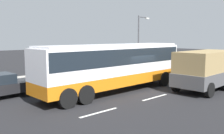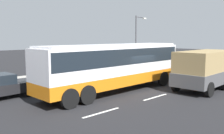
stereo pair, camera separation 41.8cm
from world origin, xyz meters
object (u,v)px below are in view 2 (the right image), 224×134
(cargo_truck, at_px, (210,67))
(car_white_minivan, at_px, (207,64))
(pedestrian_near_curb, at_px, (41,69))
(street_lamp, at_px, (137,37))
(coach_bus, at_px, (115,63))

(cargo_truck, relative_size, car_white_minivan, 1.67)
(cargo_truck, bearing_deg, pedestrian_near_curb, 124.32)
(cargo_truck, relative_size, pedestrian_near_curb, 4.91)
(car_white_minivan, relative_size, pedestrian_near_curb, 2.94)
(car_white_minivan, distance_m, street_lamp, 8.47)
(cargo_truck, bearing_deg, car_white_minivan, 23.90)
(cargo_truck, height_order, street_lamp, street_lamp)
(street_lamp, bearing_deg, cargo_truck, -113.52)
(coach_bus, height_order, cargo_truck, coach_bus)
(cargo_truck, relative_size, street_lamp, 1.29)
(coach_bus, height_order, pedestrian_near_curb, coach_bus)
(coach_bus, bearing_deg, cargo_truck, -34.25)
(street_lamp, bearing_deg, coach_bus, -146.83)
(coach_bus, distance_m, pedestrian_near_curb, 7.22)
(car_white_minivan, height_order, street_lamp, street_lamp)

